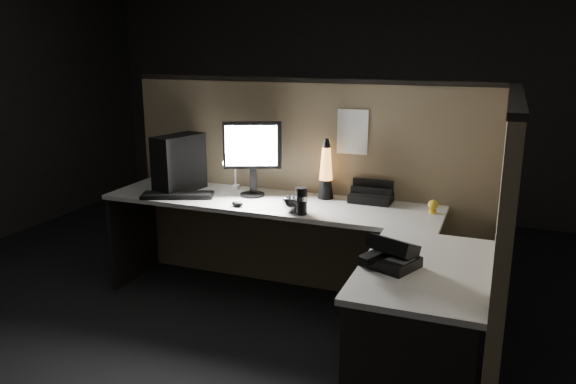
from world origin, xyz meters
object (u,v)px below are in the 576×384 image
(monitor, at_px, (252,151))
(desk_phone, at_px, (390,255))
(keyboard, at_px, (178,195))
(lava_lamp, at_px, (326,174))
(pc_tower, at_px, (179,163))

(monitor, bearing_deg, desk_phone, -61.75)
(keyboard, height_order, lava_lamp, lava_lamp)
(monitor, xyz_separation_m, desk_phone, (1.15, -0.94, -0.26))
(pc_tower, relative_size, lava_lamp, 0.98)
(monitor, bearing_deg, lava_lamp, -10.12)
(keyboard, distance_m, desk_phone, 1.76)
(pc_tower, bearing_deg, desk_phone, -13.17)
(keyboard, bearing_deg, desk_phone, -45.35)
(monitor, relative_size, desk_phone, 1.76)
(pc_tower, xyz_separation_m, keyboard, (0.08, -0.16, -0.19))
(monitor, height_order, desk_phone, monitor)
(monitor, xyz_separation_m, lava_lamp, (0.50, 0.11, -0.14))
(lava_lamp, bearing_deg, monitor, -167.47)
(monitor, bearing_deg, pc_tower, 165.04)
(lava_lamp, bearing_deg, desk_phone, -57.97)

